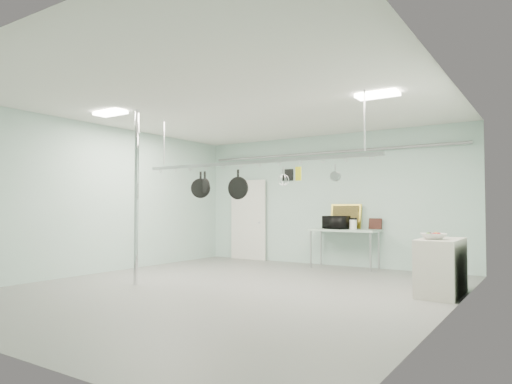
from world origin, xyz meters
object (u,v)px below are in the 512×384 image
Objects in this scene: pot_rack at (250,161)px; coffee_canister at (353,225)px; chrome_pole at (136,197)px; side_cabinet at (441,267)px; prep_table at (344,232)px; skillet_mid at (205,182)px; skillet_right at (238,185)px; skillet_left at (201,185)px; microwave at (336,222)px; fruit_bowl at (433,236)px.

pot_rack is 3.50m from coffee_canister.
side_cabinet is at bearing 22.41° from chrome_pole.
prep_table is at bearing 139.21° from side_cabinet.
skillet_mid is 0.78m from skillet_right.
coffee_canister is at bearing 137.33° from side_cabinet.
pot_rack is 1.20m from skillet_left.
microwave is 3.33m from skillet_right.
chrome_pole is 14.40× the size of coffee_canister.
skillet_mid reaches higher than fruit_bowl.
side_cabinet is 2.18× the size of microwave.
side_cabinet is at bearing -40.79° from prep_table.
side_cabinet is 3.66m from skillet_right.
side_cabinet is (4.85, 2.00, -1.15)m from chrome_pole.
coffee_canister is 3.44m from skillet_right.
skillet_right is (-3.21, -1.10, 1.36)m from side_cabinet.
skillet_right is (1.64, 0.90, 0.21)m from chrome_pole.
skillet_mid is (-3.99, -1.10, 1.44)m from side_cabinet.
pot_rack is 1.09m from skillet_mid.
skillet_mid is at bearing 84.28° from microwave.
microwave is (-0.15, -0.10, 0.23)m from prep_table.
pot_rack is 21.60× the size of coffee_canister.
skillet_right is (-0.91, -3.22, 0.80)m from coffee_canister.
chrome_pole reaches higher than coffee_canister.
skillet_left is at bearing -164.90° from skillet_mid.
chrome_pole is at bearing -158.26° from skillet_right.
skillet_right is (-0.26, 0.00, -0.42)m from pot_rack.
skillet_mid is at bearing 46.15° from chrome_pole.
chrome_pole is at bearing -121.74° from coffee_canister.
pot_rack is at bearing 15.10° from skillet_mid.
skillet_right reaches higher than microwave.
chrome_pole reaches higher than skillet_mid.
fruit_bowl is (2.88, 0.89, -1.28)m from pot_rack.
skillet_mid is (-3.92, -0.89, 0.94)m from fruit_bowl.
prep_table is 3.46m from fruit_bowl.
side_cabinet is 0.55m from fruit_bowl.
skillet_left and skillet_mid have the same top height.
skillet_left reaches higher than prep_table.
fruit_bowl reaches higher than prep_table.
pot_rack is at bearing -26.38° from skillet_left.
skillet_left is at bearing -164.94° from side_cabinet.
microwave is at bearing 142.07° from side_cabinet.
skillet_left is at bearing -167.57° from fruit_bowl.
pot_rack is 0.49m from skillet_right.
fruit_bowl is at bearing -46.27° from coffee_canister.
coffee_canister is (0.25, -0.08, 0.18)m from prep_table.
microwave is 1.41× the size of skillet_mid.
skillet_left is at bearing 180.00° from pot_rack.
chrome_pole reaches higher than microwave.
pot_rack is (-2.95, -1.10, 1.78)m from side_cabinet.
microwave is at bearing 85.53° from pot_rack.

